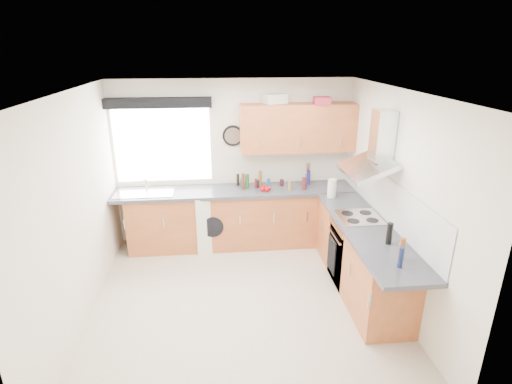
{
  "coord_description": "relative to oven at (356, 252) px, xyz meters",
  "views": [
    {
      "loc": [
        -0.26,
        -4.12,
        2.95
      ],
      "look_at": [
        0.25,
        0.85,
        1.1
      ],
      "focal_mm": 28.0,
      "sensor_mm": 36.0,
      "label": 1
    }
  ],
  "objects": [
    {
      "name": "ground_plane",
      "position": [
        -1.5,
        -0.3,
        -0.42
      ],
      "size": [
        3.6,
        3.6,
        0.0
      ],
      "primitive_type": "plane",
      "color": "beige"
    },
    {
      "name": "jar_4",
      "position": [
        -0.47,
        1.11,
        0.58
      ],
      "size": [
        0.07,
        0.07,
        0.18
      ],
      "primitive_type": "cylinder",
      "color": "#521F1D",
      "rests_on": "worktop_back"
    },
    {
      "name": "jar_7",
      "position": [
        -0.36,
        1.31,
        0.6
      ],
      "size": [
        0.06,
        0.06,
        0.23
      ],
      "primitive_type": "cylinder",
      "color": "navy",
      "rests_on": "worktop_back"
    },
    {
      "name": "worktop_right",
      "position": [
        0.0,
        -0.3,
        0.46
      ],
      "size": [
        0.62,
        2.42,
        0.05
      ],
      "primitive_type": "cube",
      "color": "#34343B",
      "rests_on": "base_cab_right"
    },
    {
      "name": "wall_right",
      "position": [
        0.3,
        -0.3,
        0.82
      ],
      "size": [
        0.02,
        3.6,
        2.5
      ],
      "primitive_type": "cube",
      "color": "silver",
      "rests_on": "ground_plane"
    },
    {
      "name": "jar_5",
      "position": [
        -1.15,
        1.26,
        0.54
      ],
      "size": [
        0.05,
        0.05,
        0.12
      ],
      "primitive_type": "cylinder",
      "color": "black",
      "rests_on": "worktop_back"
    },
    {
      "name": "base_cab_back",
      "position": [
        -1.6,
        1.21,
        0.01
      ],
      "size": [
        3.0,
        0.58,
        0.86
      ],
      "primitive_type": "cube",
      "color": "#9E502A",
      "rests_on": "ground_plane"
    },
    {
      "name": "base_cab_right",
      "position": [
        0.01,
        -0.15,
        0.01
      ],
      "size": [
        0.58,
        2.1,
        0.86
      ],
      "primitive_type": "cube",
      "color": "#9E502A",
      "rests_on": "ground_plane"
    },
    {
      "name": "jar_11",
      "position": [
        -0.69,
        1.09,
        0.56
      ],
      "size": [
        0.05,
        0.05,
        0.14
      ],
      "primitive_type": "cylinder",
      "color": "olive",
      "rests_on": "worktop_back"
    },
    {
      "name": "extractor_hood",
      "position": [
        0.1,
        -0.0,
        1.34
      ],
      "size": [
        0.52,
        0.78,
        0.66
      ],
      "primitive_type": null,
      "color": "silver",
      "rests_on": "wall_right"
    },
    {
      "name": "wall_front",
      "position": [
        -1.5,
        -2.1,
        0.82
      ],
      "size": [
        3.6,
        0.02,
        2.5
      ],
      "primitive_type": "cube",
      "color": "silver",
      "rests_on": "ground_plane"
    },
    {
      "name": "bottle_1",
      "position": [
        0.07,
        -0.7,
        0.61
      ],
      "size": [
        0.06,
        0.06,
        0.24
      ],
      "primitive_type": "cylinder",
      "color": "black",
      "rests_on": "worktop_right"
    },
    {
      "name": "jar_9",
      "position": [
        -1.32,
        1.24,
        0.6
      ],
      "size": [
        0.06,
        0.06,
        0.22
      ],
      "primitive_type": "cylinder",
      "color": "#24521D",
      "rests_on": "worktop_back"
    },
    {
      "name": "washing_machine",
      "position": [
        -1.85,
        1.22,
        0.01
      ],
      "size": [
        0.71,
        0.69,
        0.88
      ],
      "primitive_type": "cube",
      "rotation": [
        0.0,
        0.0,
        0.22
      ],
      "color": "silver",
      "rests_on": "ground_plane"
    },
    {
      "name": "upper_cabinets",
      "position": [
        -0.55,
        1.32,
        1.38
      ],
      "size": [
        1.7,
        0.35,
        0.7
      ],
      "primitive_type": "cube",
      "color": "#9E502A",
      "rests_on": "wall_back"
    },
    {
      "name": "storage_box",
      "position": [
        -0.24,
        1.22,
        1.78
      ],
      "size": [
        0.24,
        0.2,
        0.1
      ],
      "primitive_type": "cube",
      "rotation": [
        0.0,
        0.0,
        -0.05
      ],
      "color": "#A82537",
      "rests_on": "upper_cabinets"
    },
    {
      "name": "jar_6",
      "position": [
        -1.1,
        1.39,
        0.59
      ],
      "size": [
        0.05,
        0.05,
        0.21
      ],
      "primitive_type": "cylinder",
      "color": "brown",
      "rests_on": "worktop_back"
    },
    {
      "name": "splashback",
      "position": [
        0.29,
        0.0,
        0.75
      ],
      "size": [
        0.01,
        3.0,
        0.54
      ],
      "primitive_type": "cube",
      "color": "white",
      "rests_on": "wall_right"
    },
    {
      "name": "jar_0",
      "position": [
        -1.38,
        1.2,
        0.61
      ],
      "size": [
        0.05,
        0.05,
        0.25
      ],
      "primitive_type": "cylinder",
      "color": "#56201F",
      "rests_on": "worktop_back"
    },
    {
      "name": "bottle_0",
      "position": [
        0.05,
        -1.05,
        0.61
      ],
      "size": [
        0.06,
        0.06,
        0.24
      ],
      "primitive_type": "cylinder",
      "color": "brown",
      "rests_on": "worktop_right"
    },
    {
      "name": "jar_2",
      "position": [
        -0.77,
        1.32,
        0.53
      ],
      "size": [
        0.06,
        0.06,
        0.1
      ],
      "primitive_type": "cylinder",
      "color": "#361319",
      "rests_on": "worktop_back"
    },
    {
      "name": "kitchen_roll",
      "position": [
        -0.15,
        0.75,
        0.62
      ],
      "size": [
        0.14,
        0.14,
        0.26
      ],
      "primitive_type": "cylinder",
      "rotation": [
        0.0,
        0.0,
        0.18
      ],
      "color": "silver",
      "rests_on": "worktop_right"
    },
    {
      "name": "hob_plate",
      "position": [
        0.0,
        0.0,
        0.49
      ],
      "size": [
        0.52,
        0.52,
        0.01
      ],
      "primitive_type": "cube",
      "color": "silver",
      "rests_on": "worktop_right"
    },
    {
      "name": "oven",
      "position": [
        0.0,
        0.0,
        0.0
      ],
      "size": [
        0.56,
        0.58,
        0.85
      ],
      "primitive_type": "cube",
      "color": "black",
      "rests_on": "ground_plane"
    },
    {
      "name": "sink",
      "position": [
        -2.83,
        1.2,
        0.52
      ],
      "size": [
        0.84,
        0.46,
        0.1
      ],
      "primitive_type": null,
      "color": "silver",
      "rests_on": "worktop_back"
    },
    {
      "name": "jar_10",
      "position": [
        -1.18,
        1.23,
        0.56
      ],
      "size": [
        0.04,
        0.04,
        0.15
      ],
      "primitive_type": "cylinder",
      "color": "#5F1415",
      "rests_on": "worktop_back"
    },
    {
      "name": "bottle_2",
      "position": [
        -0.02,
        -1.19,
        0.59
      ],
      "size": [
        0.05,
        0.05,
        0.22
      ],
      "primitive_type": "cylinder",
      "color": "#17214F",
      "rests_on": "worktop_right"
    },
    {
      "name": "window",
      "position": [
        -2.55,
        1.49,
        1.12
      ],
      "size": [
        1.4,
        0.02,
        1.1
      ],
      "primitive_type": "cube",
      "color": "silver",
      "rests_on": "wall_back"
    },
    {
      "name": "casserole",
      "position": [
        -0.89,
        1.42,
        1.79
      ],
      "size": [
        0.38,
        0.32,
        0.13
      ],
      "primitive_type": "cube",
      "rotation": [
        0.0,
        0.0,
        0.34
      ],
      "color": "silver",
      "rests_on": "upper_cabinets"
    },
    {
      "name": "ceiling",
      "position": [
        -1.5,
        -0.3,
        2.08
      ],
      "size": [
        3.6,
        3.6,
        0.02
      ],
      "primitive_type": "cube",
      "color": "white",
      "rests_on": "wall_back"
    },
    {
      "name": "wall_left",
      "position": [
        -3.3,
        -0.3,
        0.82
      ],
      "size": [
        0.02,
        3.6,
        2.5
      ],
      "primitive_type": "cube",
      "color": "silver",
      "rests_on": "ground_plane"
    },
    {
      "name": "wall_clock",
      "position": [
        -1.5,
        1.46,
        1.24
      ],
      "size": [
        0.31,
        0.04,
        0.31
      ],
      "primitive_type": "cylinder",
      "rotation": [
        1.57,
        0.0,
        0.0
      ],
      "color": "black",
      "rests_on": "wall_back"
    },
    {
      "name": "tomato_cluster",
      "position": [
        -1.06,
        1.11,
        0.52
      ],
      "size": [
        0.17,
        0.17,
        0.07
      ],
      "primitive_type": null,
      "rotation": [
        0.0,
        0.0,
        0.2
      ],
      "color": "#BD030A",
      "rests_on": "worktop_back"
    },
    {
      "name": "base_cab_corner",
      "position": [
        0.0,
        1.2,
        0.01
      ],
      "size": [
        0.6,
        0.6,
        0.86
      ],
      "primitive_type": "cube",
      "color": "#9E502A",
      "rests_on": "ground_plane"
    },
    {
      "name": "jar_8",
      "position": [
        -1.45,
        1.39,
        0.58
      ],
      "size": [
        0.04,
        0.04,
        0.18
      ],
      "primitive_type": "cylinder",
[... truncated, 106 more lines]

